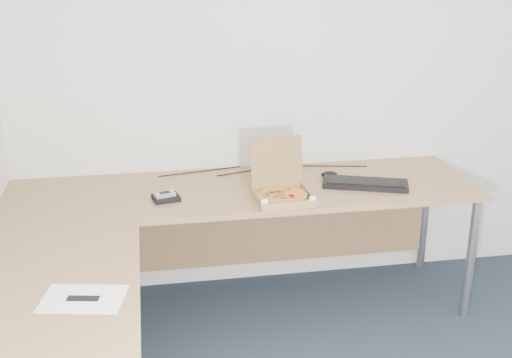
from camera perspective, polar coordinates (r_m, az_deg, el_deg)
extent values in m
cube|color=#9C7149|center=(3.45, -1.17, -1.02)|extent=(2.50, 0.70, 0.03)
cube|color=#9C7149|center=(2.45, -18.56, -11.35)|extent=(0.70, 1.50, 0.03)
cylinder|color=gray|center=(4.19, 14.68, -3.20)|extent=(0.05, 0.05, 0.70)
cube|color=#9E7742|center=(3.28, 2.37, -1.76)|extent=(0.28, 0.28, 0.01)
cube|color=#9E7742|center=(3.38, 1.84, 1.45)|extent=(0.28, 0.06, 0.27)
cylinder|color=tan|center=(3.28, 2.38, -1.54)|extent=(0.25, 0.25, 0.02)
cylinder|color=#B22B0F|center=(3.28, 2.38, -1.34)|extent=(0.22, 0.22, 0.00)
cylinder|color=white|center=(3.69, 0.62, 1.60)|extent=(0.06, 0.06, 0.11)
cube|color=black|center=(3.51, 9.65, -0.43)|extent=(0.48, 0.30, 0.03)
ellipsoid|color=black|center=(3.62, 6.48, 0.43)|extent=(0.10, 0.08, 0.03)
cube|color=black|center=(3.31, -7.96, -1.66)|extent=(0.15, 0.13, 0.02)
cube|color=#B2B5BA|center=(3.30, -8.07, -1.35)|extent=(0.11, 0.08, 0.02)
cube|color=white|center=(2.48, -15.05, -10.18)|extent=(0.33, 0.27, 0.00)
ellipsoid|color=black|center=(3.75, 3.12, 1.50)|extent=(0.08, 0.08, 0.07)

